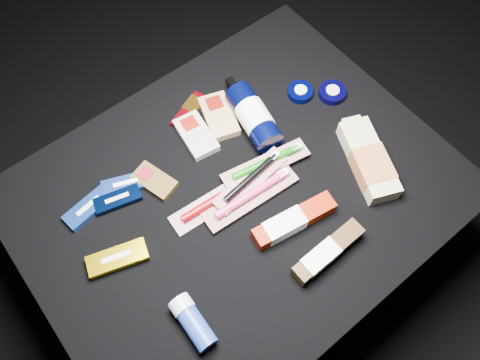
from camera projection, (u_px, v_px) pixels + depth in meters
ground at (238, 247)px, 1.45m from camera, size 3.00×3.00×0.00m
cloth_table at (238, 222)px, 1.27m from camera, size 0.98×0.78×0.40m
luna_bar_0 at (89, 207)px, 1.07m from camera, size 0.13×0.06×0.02m
luna_bar_1 at (126, 184)px, 1.09m from camera, size 0.12×0.08×0.01m
luna_bar_2 at (118, 199)px, 1.07m from camera, size 0.11×0.07×0.01m
luna_bar_3 at (117, 258)px, 1.01m from camera, size 0.14×0.09×0.02m
clif_bar_0 at (153, 180)px, 1.10m from camera, size 0.08×0.11×0.02m
clif_bar_1 at (195, 134)px, 1.16m from camera, size 0.08×0.13×0.02m
clif_bar_2 at (218, 114)px, 1.18m from camera, size 0.11×0.15×0.02m
power_bar at (190, 109)px, 1.20m from camera, size 0.12×0.08×0.01m
lotion_bottle at (254, 117)px, 1.15m from camera, size 0.10×0.23×0.07m
cream_tin_upper at (300, 92)px, 1.22m from camera, size 0.07×0.07×0.02m
cream_tin_lower at (332, 93)px, 1.21m from camera, size 0.07×0.07×0.02m
bodywash_bottle at (369, 161)px, 1.11m from camera, size 0.15×0.23×0.05m
deodorant_stick at (192, 322)px, 0.94m from camera, size 0.05×0.12×0.05m
toothbrush_pack_0 at (219, 199)px, 1.08m from camera, size 0.24×0.07×0.03m
toothbrush_pack_1 at (252, 195)px, 1.07m from camera, size 0.24×0.07×0.03m
toothbrush_pack_2 at (267, 163)px, 1.10m from camera, size 0.23×0.09×0.02m
toothbrush_pack_3 at (252, 178)px, 1.08m from camera, size 0.21×0.07×0.02m
toothpaste_carton_red at (291, 222)px, 1.04m from camera, size 0.20×0.08×0.04m
toothpaste_carton_green at (325, 254)px, 1.00m from camera, size 0.18×0.04×0.04m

